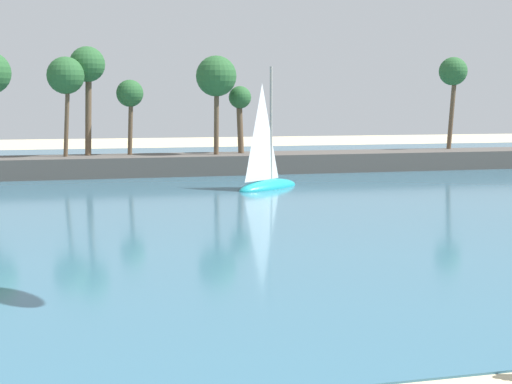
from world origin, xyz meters
name	(u,v)px	position (x,y,z in m)	size (l,w,h in m)	color
sea	(95,183)	(0.00, 53.43, 0.03)	(220.00, 92.06, 0.06)	#386B84
palm_headland	(74,149)	(-1.43, 59.51, 2.51)	(111.65, 6.00, 12.61)	#514C47
sailboat_mid_bay	(267,177)	(12.51, 46.39, 0.95)	(6.53, 5.85, 9.81)	teal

